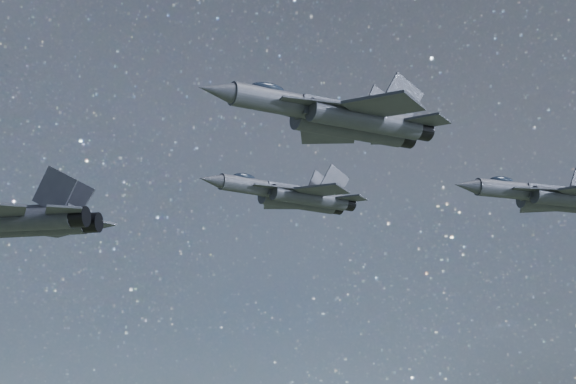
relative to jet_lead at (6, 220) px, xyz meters
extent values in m
cube|color=#2E3039|center=(1.05, -0.44, 0.20)|extent=(9.33, 5.19, 1.49)
cylinder|color=#2E3039|center=(1.03, -1.67, -0.32)|extent=(9.57, 5.34, 1.79)
cylinder|color=#2E3039|center=(1.91, 0.45, -0.32)|extent=(9.57, 5.34, 1.79)
cylinder|color=black|center=(5.90, -3.69, -0.32)|extent=(2.01, 2.09, 1.65)
cylinder|color=black|center=(6.78, -1.57, -0.32)|extent=(2.01, 2.09, 1.65)
cube|color=#2E3039|center=(2.76, 3.07, -0.09)|extent=(6.54, 6.40, 0.23)
cube|color=#2E3039|center=(4.91, -4.89, -0.09)|extent=(2.98, 3.18, 0.17)
cube|color=#2E3039|center=(6.93, -0.02, -0.09)|extent=(3.88, 3.83, 0.17)
cube|color=#2E3039|center=(3.99, -3.21, 1.86)|extent=(3.62, 1.99, 4.08)
cube|color=#2E3039|center=(5.09, -0.56, 1.86)|extent=(3.85, 1.40, 4.08)
cylinder|color=#2E3039|center=(21.28, 7.67, 5.53)|extent=(7.39, 4.49, 1.56)
cone|color=#2E3039|center=(16.90, 5.68, 5.53)|extent=(2.77, 2.27, 1.40)
ellipsoid|color=#1A222F|center=(20.19, 7.17, 6.28)|extent=(2.61, 1.95, 0.77)
cube|color=#2E3039|center=(26.02, 9.83, 5.48)|extent=(8.10, 4.77, 1.30)
cylinder|color=#2E3039|center=(26.80, 9.09, 5.03)|extent=(8.31, 4.91, 1.56)
cylinder|color=#2E3039|center=(25.97, 10.91, 5.03)|extent=(8.31, 4.91, 1.56)
cylinder|color=black|center=(30.99, 10.99, 5.03)|extent=(1.78, 1.85, 1.44)
cylinder|color=black|center=(30.16, 12.82, 5.03)|extent=(1.78, 1.85, 1.44)
cube|color=#2E3039|center=(23.48, 7.19, 5.41)|extent=(5.32, 2.29, 0.12)
cube|color=#2E3039|center=(22.36, 9.65, 5.41)|extent=(4.88, 3.92, 0.12)
cube|color=#2E3039|center=(27.61, 6.81, 5.23)|extent=(5.69, 5.55, 0.20)
cube|color=#2E3039|center=(24.79, 13.01, 5.23)|extent=(4.34, 4.77, 0.20)
cube|color=#2E3039|center=(31.17, 9.64, 5.23)|extent=(3.38, 3.33, 0.15)
cube|color=#2E3039|center=(29.26, 13.84, 5.23)|extent=(2.53, 2.71, 0.15)
cube|color=#2E3039|center=(29.55, 10.06, 6.93)|extent=(3.34, 1.33, 3.57)
cube|color=#2E3039|center=(28.51, 12.34, 6.93)|extent=(3.12, 1.84, 3.57)
cylinder|color=#2E3039|center=(19.09, -23.26, 3.05)|extent=(7.00, 3.71, 1.46)
cone|color=#2E3039|center=(14.86, -24.77, 3.05)|extent=(2.55, 1.99, 1.31)
ellipsoid|color=#1A222F|center=(18.03, -23.64, 3.75)|extent=(2.42, 1.68, 0.72)
cube|color=#2E3039|center=(23.66, -21.62, 3.00)|extent=(7.69, 3.91, 1.21)
cylinder|color=#2E3039|center=(24.33, -22.37, 2.58)|extent=(7.88, 4.02, 1.46)
cylinder|color=#2E3039|center=(23.70, -20.61, 2.58)|extent=(7.88, 4.02, 1.46)
cylinder|color=black|center=(28.37, -20.92, 2.58)|extent=(1.60, 1.68, 1.35)
cylinder|color=black|center=(27.74, -19.16, 2.58)|extent=(1.60, 1.68, 1.35)
cube|color=#2E3039|center=(21.10, -23.88, 2.94)|extent=(4.96, 1.76, 0.11)
cube|color=#2E3039|center=(20.24, -21.50, 2.94)|extent=(4.70, 3.37, 0.11)
cube|color=#2E3039|center=(24.91, -24.54, 2.77)|extent=(5.35, 5.28, 0.19)
cube|color=#2E3039|center=(22.76, -18.56, 2.77)|extent=(4.32, 4.68, 0.19)
cube|color=#2E3039|center=(28.43, -22.19, 2.77)|extent=(3.17, 3.15, 0.14)
cube|color=#2E3039|center=(26.98, -18.14, 2.77)|extent=(2.53, 2.68, 0.14)
cube|color=#2E3039|center=(26.96, -21.67, 4.36)|extent=(3.18, 0.99, 3.33)
cube|color=#2E3039|center=(26.17, -19.47, 4.36)|extent=(3.02, 1.48, 3.33)
cylinder|color=#2E3039|center=(41.94, -4.24, 3.15)|extent=(7.30, 2.85, 1.51)
cone|color=#2E3039|center=(37.39, -5.14, 3.15)|extent=(2.53, 1.77, 1.35)
ellipsoid|color=#1A222F|center=(40.81, -4.47, 3.87)|extent=(2.45, 1.44, 0.74)
cube|color=#2E3039|center=(46.87, -3.28, 3.10)|extent=(8.05, 2.94, 1.26)
cylinder|color=#2E3039|center=(47.43, -4.15, 2.67)|extent=(8.25, 3.04, 1.51)
cylinder|color=#2E3039|center=(47.06, -2.26, 2.67)|extent=(8.25, 3.04, 1.51)
cube|color=#2E3039|center=(43.90, -5.19, 3.03)|extent=(5.02, 1.07, 0.12)
cube|color=#2E3039|center=(43.40, -2.63, 3.03)|extent=(5.05, 2.87, 0.12)
cube|color=#2E3039|center=(46.43, -0.02, 2.86)|extent=(4.91, 5.19, 0.19)
camera|label=1|loc=(11.10, -72.82, -14.64)|focal=55.00mm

